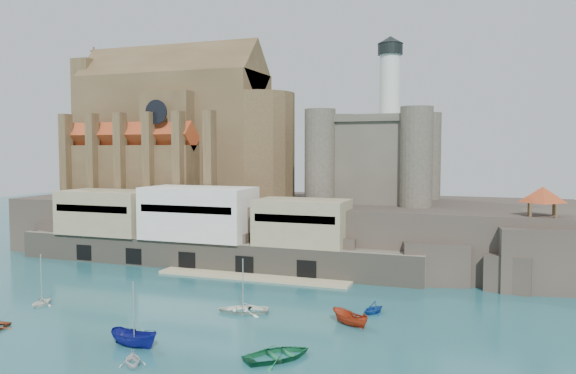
{
  "coord_description": "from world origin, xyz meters",
  "views": [
    {
      "loc": [
        34.83,
        -58.19,
        19.19
      ],
      "look_at": [
        2.63,
        32.0,
        12.78
      ],
      "focal_mm": 35.0,
      "sensor_mm": 36.0,
      "label": 1
    }
  ],
  "objects_px": {
    "boat_2": "(134,346)",
    "pavilion": "(543,197)",
    "castle_keep": "(376,154)",
    "church": "(180,135)",
    "boat_1": "(133,365)"
  },
  "relations": [
    {
      "from": "boat_2",
      "to": "pavilion",
      "type": "bearing_deg",
      "value": -38.88
    },
    {
      "from": "castle_keep",
      "to": "boat_1",
      "type": "height_order",
      "value": "castle_keep"
    },
    {
      "from": "castle_keep",
      "to": "pavilion",
      "type": "xyz_separation_m",
      "value": [
        25.92,
        -15.08,
        -5.59
      ]
    },
    {
      "from": "boat_1",
      "to": "boat_2",
      "type": "height_order",
      "value": "boat_2"
    },
    {
      "from": "castle_keep",
      "to": "boat_2",
      "type": "xyz_separation_m",
      "value": [
        -13.41,
        -53.85,
        -18.31
      ]
    },
    {
      "from": "church",
      "to": "boat_1",
      "type": "xyz_separation_m",
      "value": [
        29.46,
        -58.71,
        -22.13
      ]
    },
    {
      "from": "boat_1",
      "to": "castle_keep",
      "type": "bearing_deg",
      "value": 41.98
    },
    {
      "from": "boat_1",
      "to": "pavilion",
      "type": "bearing_deg",
      "value": 11.94
    },
    {
      "from": "castle_keep",
      "to": "pavilion",
      "type": "height_order",
      "value": "castle_keep"
    },
    {
      "from": "pavilion",
      "to": "boat_2",
      "type": "distance_m",
      "value": 56.68
    },
    {
      "from": "pavilion",
      "to": "boat_2",
      "type": "bearing_deg",
      "value": -135.41
    },
    {
      "from": "church",
      "to": "pavilion",
      "type": "height_order",
      "value": "church"
    },
    {
      "from": "boat_1",
      "to": "church",
      "type": "bearing_deg",
      "value": 79.14
    },
    {
      "from": "castle_keep",
      "to": "church",
      "type": "bearing_deg",
      "value": 178.89
    },
    {
      "from": "church",
      "to": "boat_1",
      "type": "height_order",
      "value": "church"
    }
  ]
}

